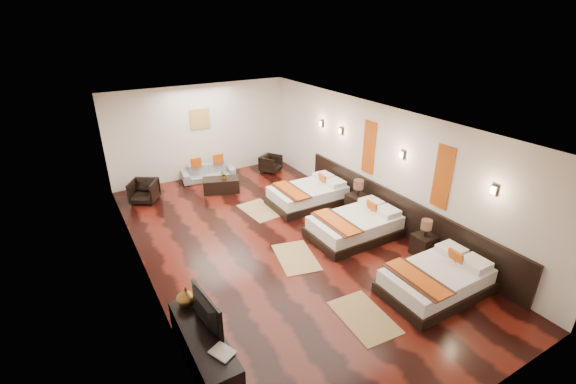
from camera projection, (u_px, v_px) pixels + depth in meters
floor at (277, 243)px, 8.83m from camera, size 5.50×9.50×0.01m
ceiling at (276, 119)px, 7.68m from camera, size 5.50×9.50×0.01m
back_wall at (201, 132)px, 11.99m from camera, size 5.50×0.01×2.80m
left_wall at (140, 217)px, 6.99m from camera, size 0.01×9.50×2.80m
right_wall at (377, 163)px, 9.52m from camera, size 0.01×9.50×2.80m
headboard_panel at (395, 211)px, 9.26m from camera, size 0.08×6.60×0.90m
bed_near at (437, 280)px, 7.21m from camera, size 1.95×1.23×0.74m
bed_mid at (356, 226)px, 9.02m from camera, size 2.03×1.28×0.77m
bed_far at (308, 195)px, 10.57m from camera, size 2.00×1.26×0.76m
nightstand_a at (424, 243)px, 8.32m from camera, size 0.41×0.41×0.82m
nightstand_b at (357, 202)px, 10.02m from camera, size 0.47×0.47×0.92m
jute_mat_near at (364, 317)px, 6.69m from camera, size 0.83×1.25×0.01m
jute_mat_mid at (296, 257)px, 8.32m from camera, size 1.00×1.34×0.01m
jute_mat_far at (260, 210)px, 10.30m from camera, size 0.86×1.26×0.01m
tv_console at (204, 348)px, 5.73m from camera, size 0.50×1.80×0.55m
tv at (201, 312)px, 5.64m from camera, size 0.21×0.92×0.52m
book at (216, 358)px, 5.19m from camera, size 0.35×0.39×0.03m
figurine at (186, 296)px, 6.10m from camera, size 0.40×0.40×0.32m
sofa at (208, 172)px, 12.12m from camera, size 1.65×0.85×0.46m
armchair_left at (144, 191)px, 10.65m from camera, size 0.93×0.93×0.62m
armchair_right at (271, 164)px, 12.71m from camera, size 0.81×0.81×0.54m
coffee_table at (221, 185)px, 11.31m from camera, size 1.11×0.81×0.40m
table_plant at (224, 175)px, 11.17m from camera, size 0.28×0.26×0.25m
orange_panel_a at (443, 177)px, 7.89m from camera, size 0.04×0.40×1.30m
orange_panel_b at (369, 148)px, 9.62m from camera, size 0.04×0.40×1.30m
sconce_near at (494, 190)px, 6.95m from camera, size 0.07×0.12×0.18m
sconce_mid at (402, 155)px, 8.68m from camera, size 0.07×0.12×0.18m
sconce_far at (341, 131)px, 10.41m from camera, size 0.07×0.12×0.18m
sconce_lounge at (321, 123)px, 11.12m from camera, size 0.07×0.12×0.18m
gold_artwork at (200, 119)px, 11.81m from camera, size 0.60×0.04×0.60m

